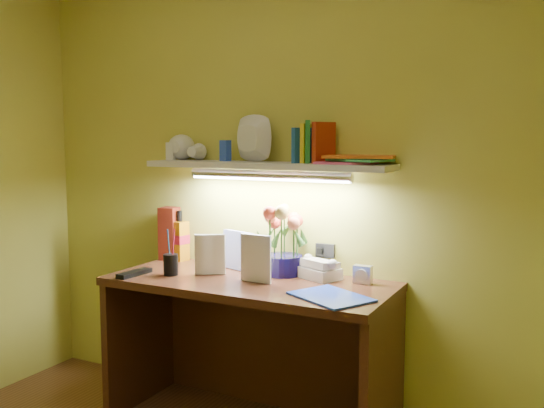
# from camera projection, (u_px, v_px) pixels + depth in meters

# --- Properties ---
(desk) EXTENTS (1.40, 0.60, 0.75)m
(desk) POSITION_uv_depth(u_px,v_px,m) (249.00, 354.00, 2.98)
(desk) COLOR #381C0F
(desk) RESTS_ON ground
(flower_bouquet) EXTENTS (0.22, 0.22, 0.34)m
(flower_bouquet) POSITION_uv_depth(u_px,v_px,m) (283.00, 241.00, 3.04)
(flower_bouquet) COLOR #0E0939
(flower_bouquet) RESTS_ON desk
(telephone) EXTENTS (0.22, 0.20, 0.11)m
(telephone) POSITION_uv_depth(u_px,v_px,m) (320.00, 268.00, 2.96)
(telephone) COLOR beige
(telephone) RESTS_ON desk
(desk_clock) EXTENTS (0.09, 0.04, 0.09)m
(desk_clock) POSITION_uv_depth(u_px,v_px,m) (363.00, 274.00, 2.87)
(desk_clock) COLOR silver
(desk_clock) RESTS_ON desk
(whisky_bottle) EXTENTS (0.09, 0.09, 0.28)m
(whisky_bottle) POSITION_uv_depth(u_px,v_px,m) (180.00, 236.00, 3.39)
(whisky_bottle) COLOR #B46D0A
(whisky_bottle) RESTS_ON desk
(whisky_box) EXTENTS (0.11, 0.11, 0.30)m
(whisky_box) POSITION_uv_depth(u_px,v_px,m) (169.00, 233.00, 3.42)
(whisky_box) COLOR #56160B
(whisky_box) RESTS_ON desk
(pen_cup) EXTENTS (0.09, 0.09, 0.18)m
(pen_cup) POSITION_uv_depth(u_px,v_px,m) (171.00, 257.00, 3.04)
(pen_cup) COLOR black
(pen_cup) RESTS_ON desk
(art_card) EXTENTS (0.20, 0.10, 0.20)m
(art_card) POSITION_uv_depth(u_px,v_px,m) (237.00, 250.00, 3.18)
(art_card) COLOR white
(art_card) RESTS_ON desk
(tv_remote) EXTENTS (0.07, 0.21, 0.02)m
(tv_remote) POSITION_uv_depth(u_px,v_px,m) (134.00, 273.00, 3.04)
(tv_remote) COLOR black
(tv_remote) RESTS_ON desk
(blue_folder) EXTENTS (0.40, 0.37, 0.01)m
(blue_folder) POSITION_uv_depth(u_px,v_px,m) (331.00, 297.00, 2.61)
(blue_folder) COLOR blue
(blue_folder) RESTS_ON desk
(desk_book_a) EXTENTS (0.15, 0.09, 0.21)m
(desk_book_a) POSITION_uv_depth(u_px,v_px,m) (195.00, 255.00, 3.04)
(desk_book_a) COLOR beige
(desk_book_a) RESTS_ON desk
(desk_book_b) EXTENTS (0.17, 0.03, 0.23)m
(desk_book_b) POSITION_uv_depth(u_px,v_px,m) (241.00, 257.00, 2.93)
(desk_book_b) COLOR silver
(desk_book_b) RESTS_ON desk
(wall_shelf) EXTENTS (1.31, 0.34, 0.24)m
(wall_shelf) POSITION_uv_depth(u_px,v_px,m) (263.00, 158.00, 3.05)
(wall_shelf) COLOR silver
(wall_shelf) RESTS_ON ground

